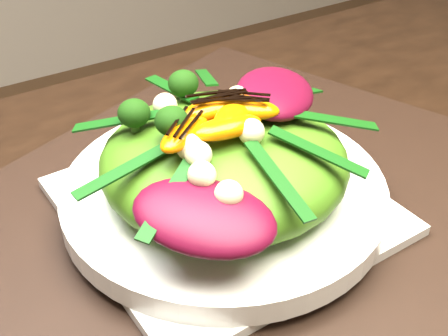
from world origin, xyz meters
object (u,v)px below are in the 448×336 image
plate_base (224,205)px  lettuce_mound (224,160)px  placemat (224,212)px  salad_bowl (224,192)px  orange_segment (197,102)px

plate_base → lettuce_mound: size_ratio=1.19×
placemat → salad_bowl: size_ratio=1.99×
placemat → plate_base: (0.00, 0.00, 0.01)m
placemat → salad_bowl: 0.02m
salad_bowl → lettuce_mound: (0.00, 0.00, 0.03)m
lettuce_mound → orange_segment: bearing=100.6°
placemat → orange_segment: bearing=100.6°
plate_base → lettuce_mound: bearing=0.0°
salad_bowl → lettuce_mound: size_ratio=1.34×
placemat → lettuce_mound: 0.05m
salad_bowl → plate_base: bearing=0.0°
plate_base → placemat: bearing=0.0°
plate_base → orange_segment: bearing=100.6°
orange_segment → salad_bowl: bearing=-79.4°
placemat → salad_bowl: bearing=0.0°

